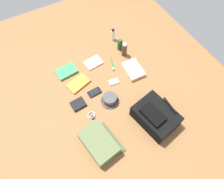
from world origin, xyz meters
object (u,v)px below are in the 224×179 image
object	(u,v)px
shampoo_bottle	(120,45)
cologne_bottle	(124,50)
bucket_hat	(110,99)
paperback_novel	(67,72)
folded_towel	(133,70)
wristwatch	(92,115)
notepad	(93,63)
travel_guidebook	(78,83)
media_player	(114,82)
toothpaste_tube	(113,35)
toothbrush	(112,65)
toiletry_pouch	(99,143)
cell_phone	(94,92)
backpack	(155,116)
wallet	(78,104)

from	to	relation	value
shampoo_bottle	cologne_bottle	distance (m)	0.08
bucket_hat	paperback_novel	distance (m)	0.48
bucket_hat	folded_towel	bearing A→B (deg)	116.62
wristwatch	notepad	distance (m)	0.52
folded_towel	travel_guidebook	bearing A→B (deg)	-103.08
travel_guidebook	media_player	bearing A→B (deg)	64.24
bucket_hat	toothpaste_tube	xyz separation A→B (m)	(-0.58, 0.36, 0.03)
notepad	folded_towel	xyz separation A→B (m)	(0.25, 0.27, 0.01)
toothpaste_tube	notepad	bearing A→B (deg)	-60.23
paperback_novel	toothbrush	bearing A→B (deg)	72.16
paperback_novel	notepad	xyz separation A→B (m)	(0.02, 0.25, -0.00)
media_player	toiletry_pouch	bearing A→B (deg)	-40.24
travel_guidebook	wristwatch	world-z (taller)	travel_guidebook
travel_guidebook	cell_phone	distance (m)	0.17
toiletry_pouch	notepad	distance (m)	0.75
paperback_novel	toothbrush	distance (m)	0.41
cologne_bottle	notepad	bearing A→B (deg)	-99.59
media_player	notepad	distance (m)	0.28
backpack	wallet	xyz separation A→B (m)	(-0.40, -0.46, -0.06)
shampoo_bottle	cell_phone	size ratio (longest dim) A/B	1.02
shampoo_bottle	toothbrush	size ratio (longest dim) A/B	0.74
shampoo_bottle	bucket_hat	bearing A→B (deg)	-38.57
wallet	notepad	world-z (taller)	wallet
bucket_hat	shampoo_bottle	bearing A→B (deg)	141.43
toiletry_pouch	cologne_bottle	world-z (taller)	cologne_bottle
shampoo_bottle	toiletry_pouch	bearing A→B (deg)	-39.43
toiletry_pouch	paperback_novel	world-z (taller)	toiletry_pouch
shampoo_bottle	toothbrush	world-z (taller)	shampoo_bottle
travel_guidebook	backpack	bearing A→B (deg)	32.63
wristwatch	folded_towel	world-z (taller)	folded_towel
cell_phone	toothbrush	distance (m)	0.33
cell_phone	wallet	distance (m)	0.17
backpack	notepad	bearing A→B (deg)	-167.35
wallet	folded_towel	bearing A→B (deg)	93.31
toothpaste_tube	notepad	world-z (taller)	toothpaste_tube
media_player	notepad	world-z (taller)	notepad
backpack	wristwatch	distance (m)	0.49
wallet	cologne_bottle	bearing A→B (deg)	110.81
media_player	folded_towel	xyz separation A→B (m)	(-0.02, 0.21, 0.01)
paperback_novel	media_player	distance (m)	0.43
cologne_bottle	wristwatch	distance (m)	0.68
bucket_hat	wristwatch	bearing A→B (deg)	-76.77
cologne_bottle	cell_phone	distance (m)	0.49
cologne_bottle	notepad	size ratio (longest dim) A/B	0.95
shampoo_bottle	wristwatch	size ratio (longest dim) A/B	1.62
paperback_novel	shampoo_bottle	bearing A→B (deg)	90.75
shampoo_bottle	wallet	size ratio (longest dim) A/B	1.04
shampoo_bottle	cologne_bottle	bearing A→B (deg)	-1.67
backpack	wristwatch	world-z (taller)	backpack
toothpaste_tube	toothbrush	size ratio (longest dim) A/B	0.81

